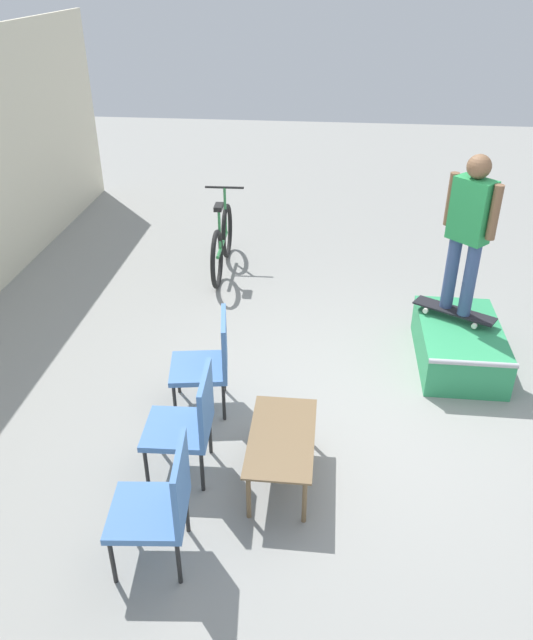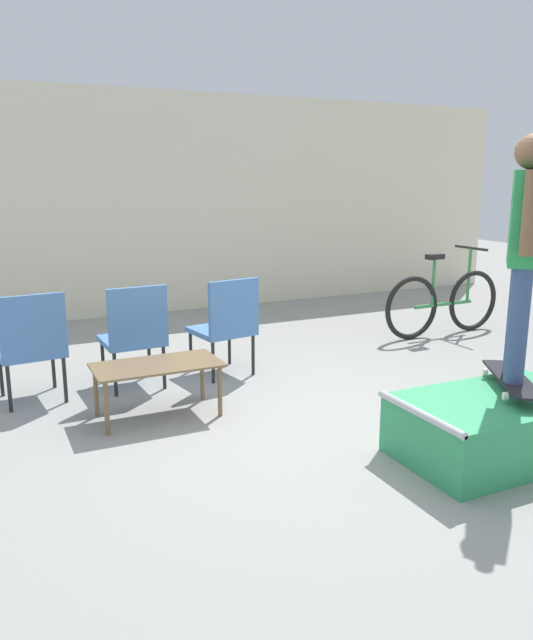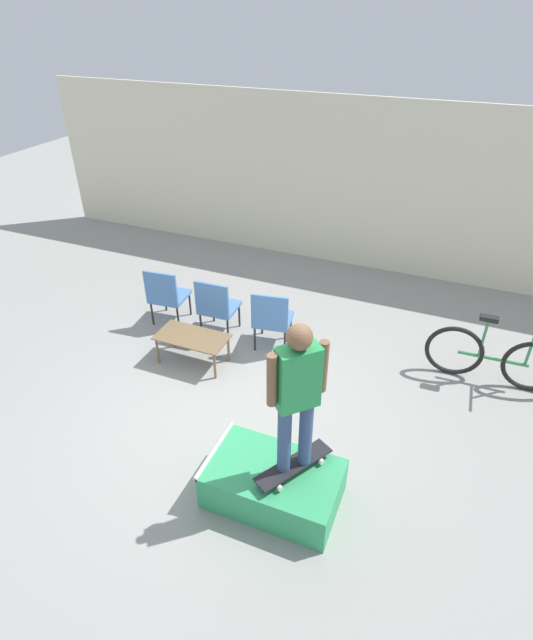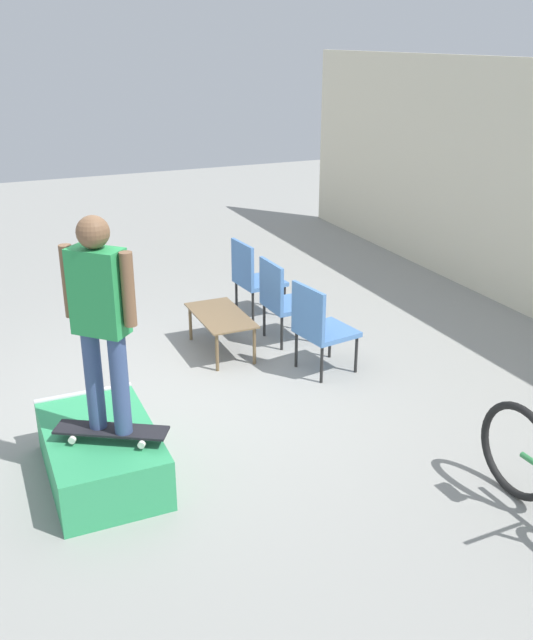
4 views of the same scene
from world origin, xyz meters
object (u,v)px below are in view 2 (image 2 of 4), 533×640
at_px(coffee_table, 157,370).
at_px(skate_ramp_box, 495,426).
at_px(patio_chair_right, 226,323).
at_px(bicycle, 443,302).
at_px(skateboard_on_ramp, 512,379).
at_px(person_skater, 525,240).
at_px(patio_chair_left, 31,343).
at_px(patio_chair_center, 134,332).

bearing_deg(coffee_table, skate_ramp_box, -41.93).
distance_m(patio_chair_right, bicycle, 2.98).
height_order(skateboard_on_ramp, coffee_table, skateboard_on_ramp).
bearing_deg(person_skater, skateboard_on_ramp, 134.82).
height_order(patio_chair_left, bicycle, bicycle).
relative_size(skateboard_on_ramp, patio_chair_right, 0.88).
bearing_deg(coffee_table, person_skater, -38.18).
bearing_deg(patio_chair_right, skateboard_on_ramp, 107.46).
bearing_deg(patio_chair_center, skateboard_on_ramp, 128.58).
xyz_separation_m(skateboard_on_ramp, bicycle, (1.77, 2.74, -0.10)).
distance_m(skateboard_on_ramp, patio_chair_center, 3.13).
relative_size(patio_chair_left, patio_chair_right, 1.00).
bearing_deg(person_skater, coffee_table, 96.63).
bearing_deg(patio_chair_left, bicycle, 179.31).
distance_m(skate_ramp_box, bicycle, 3.42).
relative_size(skate_ramp_box, bicycle, 0.78).
bearing_deg(person_skater, bicycle, 12.04).
bearing_deg(coffee_table, patio_chair_left, 139.26).
relative_size(coffee_table, patio_chair_right, 1.04).
bearing_deg(bicycle, skateboard_on_ramp, -124.40).
xyz_separation_m(person_skater, bicycle, (1.77, 2.74, -1.06)).
bearing_deg(skate_ramp_box, bicycle, 55.13).
xyz_separation_m(person_skater, coffee_table, (-2.06, 1.62, -1.07)).
distance_m(coffee_table, bicycle, 3.99).
bearing_deg(patio_chair_left, patio_chair_center, 174.60).
distance_m(patio_chair_left, bicycle, 4.70).
xyz_separation_m(skateboard_on_ramp, patio_chair_left, (-2.92, 2.36, 0.02)).
bearing_deg(patio_chair_right, patio_chair_center, -9.09).
height_order(patio_chair_left, patio_chair_center, same).
xyz_separation_m(skate_ramp_box, patio_chair_left, (-2.73, 2.42, 0.31)).
xyz_separation_m(person_skater, patio_chair_center, (-2.06, 2.36, -0.94)).
height_order(skateboard_on_ramp, patio_chair_left, patio_chair_left).
xyz_separation_m(patio_chair_center, patio_chair_right, (0.88, 0.00, 0.00)).
xyz_separation_m(patio_chair_left, patio_chair_center, (0.86, -0.00, 0.00)).
height_order(skate_ramp_box, patio_chair_center, patio_chair_center).
height_order(skate_ramp_box, skateboard_on_ramp, skateboard_on_ramp).
distance_m(coffee_table, patio_chair_right, 1.16).
height_order(skate_ramp_box, bicycle, bicycle).
distance_m(patio_chair_left, patio_chair_center, 0.86).
distance_m(skateboard_on_ramp, coffee_table, 2.63).
bearing_deg(bicycle, patio_chair_right, -174.21).
bearing_deg(bicycle, patio_chair_left, -176.93).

